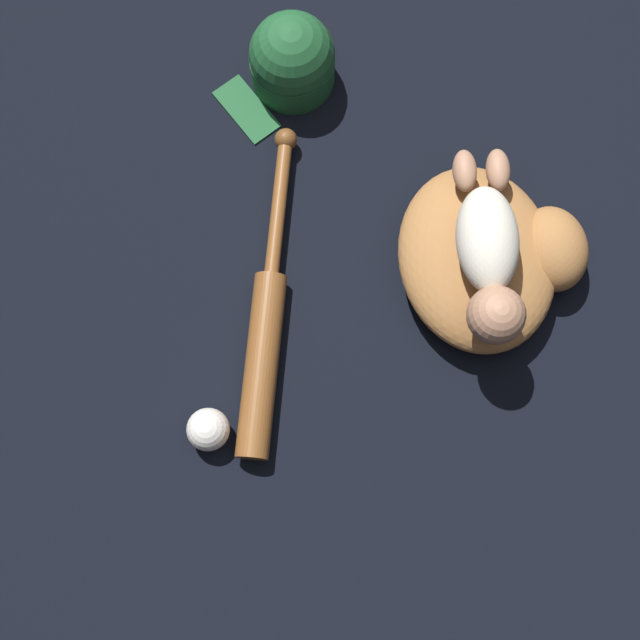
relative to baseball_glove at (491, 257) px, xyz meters
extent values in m
plane|color=black|center=(0.06, -0.02, -0.05)|extent=(6.00, 6.00, 0.00)
ellipsoid|color=#A8703D|center=(0.01, -0.02, 0.00)|extent=(0.39, 0.34, 0.11)
ellipsoid|color=#A8703D|center=(-0.03, 0.10, 0.00)|extent=(0.17, 0.15, 0.11)
ellipsoid|color=silver|center=(0.01, -0.02, 0.10)|extent=(0.19, 0.13, 0.09)
sphere|color=tan|center=(0.13, 0.00, 0.10)|extent=(0.09, 0.09, 0.09)
ellipsoid|color=tan|center=(-0.12, -0.02, 0.07)|extent=(0.08, 0.05, 0.04)
ellipsoid|color=tan|center=(-0.11, -0.07, 0.07)|extent=(0.08, 0.05, 0.04)
cylinder|color=brown|center=(0.23, -0.35, -0.03)|extent=(0.31, 0.07, 0.05)
cylinder|color=brown|center=(-0.04, -0.37, -0.03)|extent=(0.25, 0.04, 0.02)
sphere|color=brown|center=(-0.17, -0.37, -0.03)|extent=(0.04, 0.04, 0.04)
sphere|color=white|center=(0.35, -0.42, -0.02)|extent=(0.07, 0.07, 0.07)
cylinder|color=#1E562D|center=(-0.31, -0.38, -0.02)|extent=(0.15, 0.15, 0.07)
sphere|color=#1E562D|center=(-0.31, -0.38, 0.02)|extent=(0.15, 0.15, 0.15)
cube|color=#1E562D|center=(-0.23, -0.46, -0.05)|extent=(0.13, 0.13, 0.01)
camera|label=1|loc=(0.50, -0.21, 1.41)|focal=50.00mm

